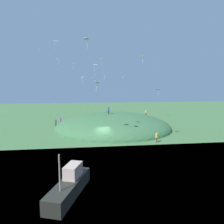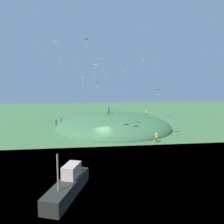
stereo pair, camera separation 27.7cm
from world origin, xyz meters
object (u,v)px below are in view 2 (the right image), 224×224
kite_1 (95,78)px  kite_13 (40,46)px  person_watching_kites (61,120)px  kite_9 (74,64)px  boat_on_lake (68,185)px  person_near_shore (146,112)px  kite_3 (123,72)px  kite_10 (95,66)px  person_walking_path (109,109)px  kite_11 (142,57)px  kite_14 (56,41)px  kite_6 (61,62)px  person_on_hilltop (56,122)px  kite_12 (157,90)px  kite_8 (83,78)px  kite_0 (97,83)px  person_with_child (156,136)px  kite_4 (105,73)px  kite_7 (102,59)px  kite_5 (86,39)px  kite_2 (59,60)px

kite_1 → kite_13: size_ratio=1.13×
person_watching_kites → kite_9: kite_9 is taller
boat_on_lake → person_near_shore: size_ratio=4.69×
kite_3 → kite_10: bearing=161.3°
kite_10 → person_walking_path: bearing=-13.4°
kite_11 → kite_14: size_ratio=1.11×
person_watching_kites → kite_6: size_ratio=1.28×
kite_10 → kite_14: 13.17m
person_on_hilltop → kite_1: size_ratio=0.92×
kite_12 → kite_8: bearing=34.8°
kite_12 → kite_1: bearing=33.3°
kite_0 → kite_6: kite_6 is taller
kite_8 → kite_13: 12.98m
kite_12 → kite_0: bearing=104.3°
kite_12 → kite_13: kite_13 is taller
person_with_child → kite_6: 26.41m
kite_0 → kite_8: kite_8 is taller
kite_4 → kite_7: size_ratio=1.13×
kite_11 → kite_13: size_ratio=1.14×
person_on_hilltop → kite_11: size_ratio=0.92×
kite_4 → kite_10: size_ratio=0.96×
kite_6 → kite_12: (-11.53, -18.31, -5.97)m
person_watching_kites → kite_5: 29.13m
person_near_shore → kite_2: kite_2 is taller
person_walking_path → kite_8: kite_8 is taller
kite_7 → kite_8: bearing=49.5°
person_near_shore → kite_7: bearing=67.0°
person_walking_path → person_with_child: bearing=-82.1°
kite_7 → kite_2: bearing=65.8°
person_with_child → kite_6: bearing=117.2°
kite_10 → kite_13: kite_13 is taller
person_near_shore → kite_8: (2.39, 16.73, 9.12)m
kite_9 → kite_12: bearing=-130.8°
person_with_child → kite_7: (17.65, 8.37, 15.34)m
kite_3 → kite_9: kite_9 is taller
person_walking_path → kite_5: size_ratio=1.17×
person_on_hilltop → kite_2: size_ratio=1.01×
kite_13 → boat_on_lake: bearing=-165.6°
kite_2 → kite_7: bearing=-114.2°
person_near_shore → kite_3: bearing=29.4°
person_watching_kites → kite_5: (-23.54, -6.79, 15.75)m
kite_4 → kite_12: (-20.72, -7.83, -3.90)m
kite_9 → kite_0: bearing=-164.9°
kite_3 → kite_0: bearing=160.4°
kite_5 → kite_12: kite_5 is taller
person_watching_kites → kite_7: bearing=63.2°
person_on_hilltop → kite_8: size_ratio=0.85×
kite_1 → kite_13: bearing=82.5°
kite_3 → kite_11: 6.53m
person_walking_path → person_with_child: person_walking_path is taller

